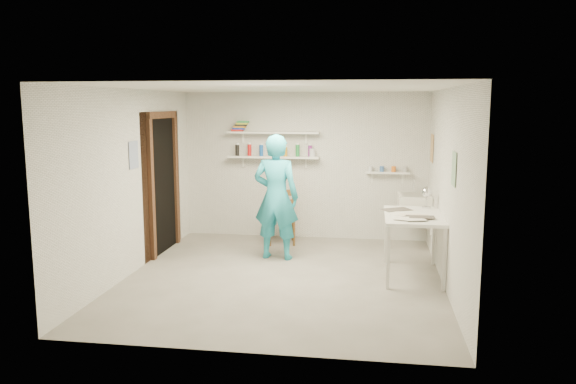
# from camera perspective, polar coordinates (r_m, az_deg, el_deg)

# --- Properties ---
(floor) EXTENTS (4.00, 4.50, 0.02)m
(floor) POSITION_cam_1_polar(r_m,az_deg,el_deg) (7.31, -0.47, -8.72)
(floor) COLOR slate
(floor) RESTS_ON ground
(ceiling) EXTENTS (4.00, 4.50, 0.02)m
(ceiling) POSITION_cam_1_polar(r_m,az_deg,el_deg) (6.97, -0.49, 10.60)
(ceiling) COLOR silver
(ceiling) RESTS_ON wall_back
(wall_back) EXTENTS (4.00, 0.02, 2.40)m
(wall_back) POSITION_cam_1_polar(r_m,az_deg,el_deg) (9.26, 1.70, 2.68)
(wall_back) COLOR silver
(wall_back) RESTS_ON ground
(wall_front) EXTENTS (4.00, 0.02, 2.40)m
(wall_front) POSITION_cam_1_polar(r_m,az_deg,el_deg) (4.86, -4.64, -3.06)
(wall_front) COLOR silver
(wall_front) RESTS_ON ground
(wall_left) EXTENTS (0.02, 4.50, 2.40)m
(wall_left) POSITION_cam_1_polar(r_m,az_deg,el_deg) (7.62, -15.60, 1.00)
(wall_left) COLOR silver
(wall_left) RESTS_ON ground
(wall_right) EXTENTS (0.02, 4.50, 2.40)m
(wall_right) POSITION_cam_1_polar(r_m,az_deg,el_deg) (7.02, 15.95, 0.33)
(wall_right) COLOR silver
(wall_right) RESTS_ON ground
(doorway_recess) EXTENTS (0.02, 0.90, 2.00)m
(doorway_recess) POSITION_cam_1_polar(r_m,az_deg,el_deg) (8.59, -12.58, 0.64)
(doorway_recess) COLOR black
(doorway_recess) RESTS_ON wall_left
(corridor_box) EXTENTS (1.40, 1.50, 2.10)m
(corridor_box) POSITION_cam_1_polar(r_m,az_deg,el_deg) (8.87, -16.88, 1.04)
(corridor_box) COLOR brown
(corridor_box) RESTS_ON ground
(door_lintel) EXTENTS (0.06, 1.05, 0.10)m
(door_lintel) POSITION_cam_1_polar(r_m,az_deg,el_deg) (8.50, -12.70, 7.65)
(door_lintel) COLOR brown
(door_lintel) RESTS_ON wall_left
(door_jamb_near) EXTENTS (0.06, 0.10, 2.00)m
(door_jamb_near) POSITION_cam_1_polar(r_m,az_deg,el_deg) (8.13, -13.71, 0.13)
(door_jamb_near) COLOR brown
(door_jamb_near) RESTS_ON ground
(door_jamb_far) EXTENTS (0.06, 0.10, 2.00)m
(door_jamb_far) POSITION_cam_1_polar(r_m,az_deg,el_deg) (9.05, -11.34, 1.09)
(door_jamb_far) COLOR brown
(door_jamb_far) RESTS_ON ground
(shelf_lower) EXTENTS (1.50, 0.22, 0.03)m
(shelf_lower) POSITION_cam_1_polar(r_m,az_deg,el_deg) (9.19, -1.50, 3.57)
(shelf_lower) COLOR white
(shelf_lower) RESTS_ON wall_back
(shelf_upper) EXTENTS (1.50, 0.22, 0.03)m
(shelf_upper) POSITION_cam_1_polar(r_m,az_deg,el_deg) (9.16, -1.51, 6.06)
(shelf_upper) COLOR white
(shelf_upper) RESTS_ON wall_back
(ledge_shelf) EXTENTS (0.70, 0.14, 0.03)m
(ledge_shelf) POSITION_cam_1_polar(r_m,az_deg,el_deg) (9.12, 10.08, 1.95)
(ledge_shelf) COLOR white
(ledge_shelf) RESTS_ON wall_back
(poster_left) EXTENTS (0.01, 0.28, 0.36)m
(poster_left) POSITION_cam_1_polar(r_m,az_deg,el_deg) (7.61, -15.40, 3.66)
(poster_left) COLOR #334C7F
(poster_left) RESTS_ON wall_left
(poster_right_a) EXTENTS (0.01, 0.34, 0.42)m
(poster_right_a) POSITION_cam_1_polar(r_m,az_deg,el_deg) (8.76, 14.41, 4.34)
(poster_right_a) COLOR #995933
(poster_right_a) RESTS_ON wall_right
(poster_right_b) EXTENTS (0.01, 0.30, 0.38)m
(poster_right_b) POSITION_cam_1_polar(r_m,az_deg,el_deg) (6.44, 16.49, 2.26)
(poster_right_b) COLOR #3F724C
(poster_right_b) RESTS_ON wall_right
(belfast_sink) EXTENTS (0.48, 0.60, 0.30)m
(belfast_sink) POSITION_cam_1_polar(r_m,az_deg,el_deg) (8.74, 12.71, -1.22)
(belfast_sink) COLOR white
(belfast_sink) RESTS_ON wall_right
(man) EXTENTS (0.70, 0.50, 1.79)m
(man) POSITION_cam_1_polar(r_m,az_deg,el_deg) (7.99, -1.21, -0.51)
(man) COLOR #25A2BB
(man) RESTS_ON ground
(wall_clock) EXTENTS (0.32, 0.07, 0.32)m
(wall_clock) POSITION_cam_1_polar(r_m,az_deg,el_deg) (8.16, -1.13, 1.81)
(wall_clock) COLOR #CDC58C
(wall_clock) RESTS_ON man
(wooden_chair) EXTENTS (0.51, 0.49, 0.94)m
(wooden_chair) POSITION_cam_1_polar(r_m,az_deg,el_deg) (8.93, -0.65, -2.29)
(wooden_chair) COLOR brown
(wooden_chair) RESTS_ON ground
(work_table) EXTENTS (0.73, 1.22, 0.81)m
(work_table) POSITION_cam_1_polar(r_m,az_deg,el_deg) (7.42, 12.56, -5.33)
(work_table) COLOR white
(work_table) RESTS_ON ground
(desk_lamp) EXTENTS (0.15, 0.15, 0.15)m
(desk_lamp) POSITION_cam_1_polar(r_m,az_deg,el_deg) (7.79, 13.94, -0.00)
(desk_lamp) COLOR silver
(desk_lamp) RESTS_ON work_table
(spray_cans) EXTENTS (1.26, 0.06, 0.17)m
(spray_cans) POSITION_cam_1_polar(r_m,az_deg,el_deg) (9.18, -1.50, 4.19)
(spray_cans) COLOR black
(spray_cans) RESTS_ON shelf_lower
(book_stack) EXTENTS (0.28, 0.14, 0.17)m
(book_stack) POSITION_cam_1_polar(r_m,az_deg,el_deg) (9.27, -4.88, 6.68)
(book_stack) COLOR red
(book_stack) RESTS_ON shelf_upper
(ledge_pots) EXTENTS (0.48, 0.07, 0.09)m
(ledge_pots) POSITION_cam_1_polar(r_m,az_deg,el_deg) (9.12, 10.09, 2.32)
(ledge_pots) COLOR silver
(ledge_pots) RESTS_ON ledge_shelf
(papers) EXTENTS (0.30, 0.22, 0.03)m
(papers) POSITION_cam_1_polar(r_m,az_deg,el_deg) (7.33, 12.67, -2.14)
(papers) COLOR silver
(papers) RESTS_ON work_table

